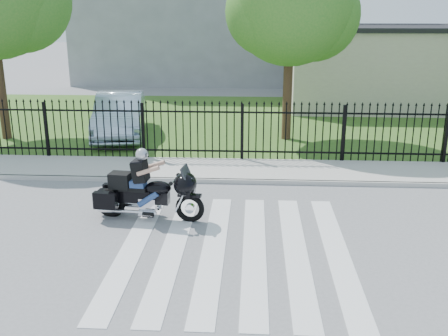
{
  "coord_description": "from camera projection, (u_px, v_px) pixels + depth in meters",
  "views": [
    {
      "loc": [
        0.34,
        -9.31,
        4.57
      ],
      "look_at": [
        -0.32,
        2.17,
        1.0
      ],
      "focal_mm": 42.0,
      "sensor_mm": 36.0,
      "label": 1
    }
  ],
  "objects": [
    {
      "name": "tree_mid",
      "position": [
        291.0,
        3.0,
        17.37
      ],
      "size": [
        4.2,
        4.2,
        6.78
      ],
      "color": "#382316",
      "rests_on": "ground"
    },
    {
      "name": "curb",
      "position": [
        240.0,
        181.0,
        14.05
      ],
      "size": [
        40.0,
        0.12,
        0.12
      ],
      "primitive_type": "cube",
      "color": "#ADAAA3",
      "rests_on": "ground"
    },
    {
      "name": "grass_strip",
      "position": [
        245.0,
        121.0,
        21.69
      ],
      "size": [
        40.0,
        12.0,
        0.02
      ],
      "primitive_type": "cube",
      "color": "#315D20",
      "rests_on": "ground"
    },
    {
      "name": "building_low",
      "position": [
        396.0,
        68.0,
        24.6
      ],
      "size": [
        10.0,
        6.0,
        3.5
      ],
      "primitive_type": "cube",
      "color": "#B6A997",
      "rests_on": "ground"
    },
    {
      "name": "motorcycle_rider",
      "position": [
        146.0,
        190.0,
        11.57
      ],
      "size": [
        2.51,
        0.97,
        1.66
      ],
      "rotation": [
        0.0,
        0.0,
        -0.12
      ],
      "color": "black",
      "rests_on": "ground"
    },
    {
      "name": "sidewalk",
      "position": [
        241.0,
        170.0,
        15.0
      ],
      "size": [
        40.0,
        2.0,
        0.12
      ],
      "primitive_type": "cube",
      "color": "#ADAAA3",
      "rests_on": "ground"
    },
    {
      "name": "ground",
      "position": [
        234.0,
        250.0,
        10.25
      ],
      "size": [
        120.0,
        120.0,
        0.0
      ],
      "primitive_type": "plane",
      "color": "slate",
      "rests_on": "ground"
    },
    {
      "name": "parked_car",
      "position": [
        120.0,
        115.0,
        18.91
      ],
      "size": [
        2.39,
        4.9,
        1.55
      ],
      "primitive_type": "imported",
      "rotation": [
        0.0,
        0.0,
        0.17
      ],
      "color": "silver",
      "rests_on": "grass_strip"
    },
    {
      "name": "iron_fence",
      "position": [
        242.0,
        134.0,
        15.7
      ],
      "size": [
        26.0,
        0.04,
        1.8
      ],
      "color": "black",
      "rests_on": "ground"
    },
    {
      "name": "crosswalk",
      "position": [
        234.0,
        249.0,
        10.25
      ],
      "size": [
        5.0,
        5.5,
        0.01
      ],
      "primitive_type": null,
      "color": "silver",
      "rests_on": "ground"
    },
    {
      "name": "building_low_roof",
      "position": [
        400.0,
        28.0,
        24.05
      ],
      "size": [
        10.2,
        6.2,
        0.2
      ],
      "primitive_type": "cube",
      "color": "black",
      "rests_on": "building_low"
    }
  ]
}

